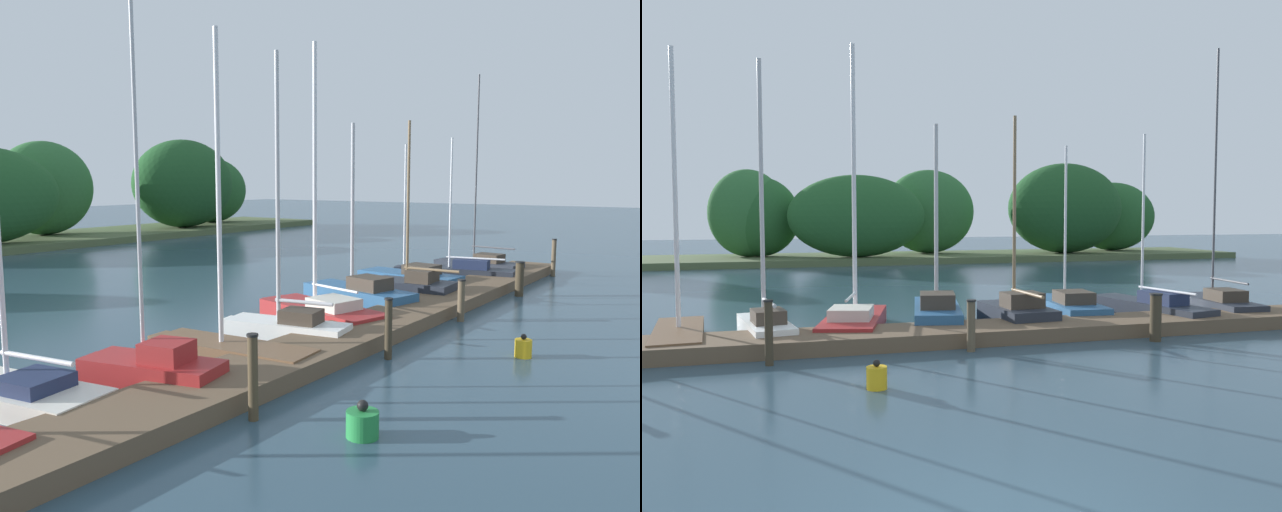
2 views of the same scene
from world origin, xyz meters
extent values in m
cube|color=brown|center=(0.00, 9.01, 0.17)|extent=(25.51, 1.80, 0.35)
cube|color=#4C5B38|center=(0.00, 36.25, 0.20)|extent=(58.38, 8.00, 0.40)
ellipsoid|color=#235628|center=(22.20, 37.18, 2.94)|extent=(6.72, 3.77, 5.08)
ellipsoid|color=#2D6633|center=(8.07, 37.47, 3.28)|extent=(6.42, 3.59, 5.75)
ellipsoid|color=#1E4C23|center=(17.26, 35.06, 3.51)|extent=(8.30, 5.19, 6.22)
ellipsoid|color=#235628|center=(2.81, 34.61, 2.97)|extent=(8.56, 3.69, 5.15)
ellipsoid|color=#235628|center=(-3.08, 36.94, 2.93)|extent=(4.90, 3.67, 5.06)
ellipsoid|color=#2D6633|center=(-3.81, 36.99, 3.16)|extent=(4.83, 3.63, 5.52)
cube|color=brown|center=(-4.25, 10.29, 0.20)|extent=(1.41, 3.81, 0.39)
cube|color=brown|center=(-4.41, 11.96, 0.18)|extent=(0.67, 0.98, 0.33)
cylinder|color=silver|center=(-4.27, 10.57, 3.62)|extent=(0.11, 0.11, 6.46)
cube|color=white|center=(-2.32, 10.33, 0.24)|extent=(1.47, 3.10, 0.49)
cube|color=white|center=(-2.57, 11.65, 0.22)|extent=(0.64, 0.83, 0.41)
cube|color=#3D3328|center=(-2.25, 9.97, 0.65)|extent=(0.85, 1.01, 0.32)
cylinder|color=#B7B7BC|center=(-2.36, 10.55, 3.59)|extent=(0.10, 0.10, 6.21)
cylinder|color=#B7B7BC|center=(-2.24, 9.90, 0.98)|extent=(0.36, 1.46, 0.09)
cube|color=maroon|center=(-0.17, 10.84, 0.22)|extent=(2.25, 4.08, 0.44)
cube|color=maroon|center=(0.25, 12.53, 0.20)|extent=(0.95, 1.12, 0.37)
cube|color=beige|center=(-0.29, 10.37, 0.58)|extent=(1.26, 1.37, 0.28)
cylinder|color=silver|center=(-0.10, 11.12, 3.90)|extent=(0.11, 0.11, 6.92)
cylinder|color=silver|center=(-0.29, 10.36, 0.99)|extent=(0.48, 1.71, 0.06)
cube|color=#285684|center=(2.08, 11.07, 0.29)|extent=(1.93, 3.83, 0.59)
cube|color=#285684|center=(2.42, 12.68, 0.26)|extent=(0.83, 1.03, 0.50)
cube|color=#3D3328|center=(1.98, 10.62, 0.78)|extent=(1.10, 1.26, 0.38)
cylinder|color=#B7B7BC|center=(2.14, 11.34, 3.02)|extent=(0.11, 0.11, 4.87)
cube|color=#232833|center=(4.09, 10.29, 0.30)|extent=(1.45, 2.69, 0.60)
cube|color=#232833|center=(4.02, 11.47, 0.27)|extent=(0.75, 0.69, 0.51)
cube|color=#3D3328|center=(4.11, 9.96, 0.79)|extent=(1.02, 0.84, 0.39)
cylinder|color=#7F6647|center=(4.08, 10.48, 3.12)|extent=(0.09, 0.09, 5.03)
cylinder|color=#7F6647|center=(4.12, 9.67, 1.00)|extent=(0.19, 1.82, 0.09)
cube|color=#285684|center=(6.11, 11.39, 0.26)|extent=(1.56, 3.76, 0.51)
cube|color=#285684|center=(6.25, 13.03, 0.23)|extent=(0.76, 0.97, 0.44)
cube|color=#3D3328|center=(6.06, 10.93, 0.68)|extent=(1.02, 1.18, 0.33)
cylinder|color=silver|center=(6.13, 11.66, 2.77)|extent=(0.07, 0.07, 4.52)
cube|color=#232833|center=(8.27, 10.53, 0.26)|extent=(1.78, 4.29, 0.52)
cube|color=#232833|center=(7.92, 12.38, 0.23)|extent=(0.74, 1.13, 0.44)
cube|color=#1E2847|center=(8.36, 10.02, 0.69)|extent=(0.98, 1.37, 0.34)
cylinder|color=silver|center=(8.21, 10.84, 2.93)|extent=(0.07, 0.07, 4.82)
cylinder|color=silver|center=(8.39, 9.89, 0.91)|extent=(0.47, 2.12, 0.07)
cube|color=#232833|center=(10.59, 10.55, 0.26)|extent=(1.45, 3.48, 0.51)
cube|color=#232833|center=(10.75, 12.07, 0.23)|extent=(0.69, 0.90, 0.43)
cube|color=#3D3328|center=(10.55, 10.13, 0.68)|extent=(0.93, 1.10, 0.33)
cylinder|color=#4C4C51|center=(10.62, 10.81, 4.22)|extent=(0.07, 0.07, 7.43)
cylinder|color=#4C4C51|center=(10.53, 9.99, 1.11)|extent=(0.25, 1.82, 0.06)
cylinder|color=#3D3323|center=(-2.21, 7.68, 0.64)|extent=(0.16, 0.16, 1.28)
cylinder|color=black|center=(-2.21, 7.68, 1.30)|extent=(0.19, 0.19, 0.04)
cylinder|color=brown|center=(2.05, 7.81, 0.55)|extent=(0.19, 0.19, 1.11)
cylinder|color=black|center=(2.05, 7.81, 1.13)|extent=(0.22, 0.22, 0.04)
cylinder|color=#3D3323|center=(6.60, 7.67, 0.55)|extent=(0.27, 0.27, 1.11)
cylinder|color=black|center=(6.60, 7.67, 1.13)|extent=(0.31, 0.31, 0.04)
cylinder|color=gold|center=(-0.41, 5.37, 0.19)|extent=(0.36, 0.36, 0.39)
sphere|color=black|center=(-0.41, 5.37, 0.45)|extent=(0.13, 0.13, 0.13)
camera|label=1|loc=(-13.58, 1.45, 3.81)|focal=34.86mm
camera|label=2|loc=(-2.00, -5.41, 2.99)|focal=35.62mm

